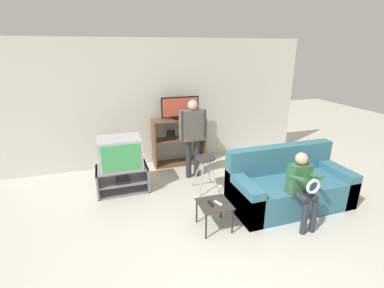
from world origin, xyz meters
TOP-DOWN VIEW (x-y plane):
  - ground_plane at (0.00, 0.00)m, footprint 18.00×18.00m
  - wall_back at (0.00, 3.51)m, footprint 6.40×0.06m
  - tv_stand at (-0.98, 2.37)m, footprint 0.87×0.54m
  - television_main at (-0.98, 2.39)m, footprint 0.71×0.53m
  - media_shelf at (0.30, 3.24)m, footprint 1.12×0.39m
  - television_flat at (0.33, 3.23)m, footprint 0.79×0.20m
  - folding_stool at (0.41, 1.93)m, footprint 0.39×0.44m
  - snack_table at (0.14, 0.85)m, footprint 0.43×0.43m
  - remote_control_black at (0.09, 0.85)m, footprint 0.04×0.14m
  - remote_control_white at (0.19, 0.83)m, footprint 0.08×0.15m
  - couch at (1.51, 1.08)m, footprint 1.89×0.88m
  - person_standing_adult at (0.37, 2.52)m, footprint 0.53×0.20m
  - person_seated_child at (1.32, 0.58)m, footprint 0.33×0.43m

SIDE VIEW (x-z plane):
  - ground_plane at x=0.00m, z-range 0.00..0.00m
  - tv_stand at x=-0.98m, z-range 0.00..0.44m
  - couch at x=1.51m, z-range -0.15..0.76m
  - snack_table at x=0.14m, z-range 0.15..0.54m
  - remote_control_black at x=0.09m, z-range 0.39..0.41m
  - remote_control_white at x=0.19m, z-range 0.39..0.41m
  - folding_stool at x=0.41m, z-range 0.19..0.82m
  - media_shelf at x=0.30m, z-range 0.01..1.02m
  - person_seated_child at x=1.32m, z-range 0.10..1.17m
  - television_main at x=-0.98m, z-range 0.44..0.97m
  - person_standing_adult at x=0.37m, z-range 0.16..1.67m
  - television_flat at x=0.33m, z-range 0.99..1.45m
  - wall_back at x=0.00m, z-range 0.00..2.60m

